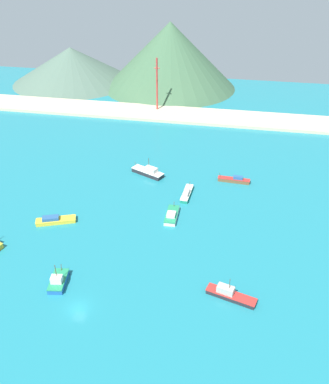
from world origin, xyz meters
The scene contains 12 objects.
ground centered at (0.00, 30.00, -0.25)m, with size 260.00×280.00×0.50m.
fishing_boat_0 centered at (30.03, 8.92, 0.89)m, with size 10.89×5.19×5.14m.
fishing_boat_2 centered at (15.37, 46.96, 0.76)m, with size 2.73×9.55×2.22m.
fishing_boat_3 centered at (1.52, 57.08, 1.05)m, with size 11.29×7.50×5.94m.
fishing_boat_4 centered at (-16.96, 27.04, 0.72)m, with size 10.64×6.34×1.91m.
fishing_boat_5 centered at (-6.65, 5.68, 0.94)m, with size 4.26×7.27×5.74m.
fishing_boat_6 centered at (13.04, 35.08, 0.78)m, with size 3.19×8.60×2.51m.
fishing_boat_7 centered at (28.67, 57.72, 0.78)m, with size 9.93×2.40×2.48m.
beach_strip centered at (0.00, 109.83, 0.60)m, with size 247.00×17.70×1.20m, color #C6B793.
hill_west centered at (-60.36, 148.46, 8.85)m, with size 62.34×62.34×17.70m.
hill_central centered at (-8.46, 149.34, 15.74)m, with size 66.20×66.20×31.49m.
radio_tower centered at (-7.44, 113.15, 11.75)m, with size 2.30×1.84×23.04m.
Camera 1 is at (28.45, -53.77, 63.57)m, focal length 38.19 mm.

